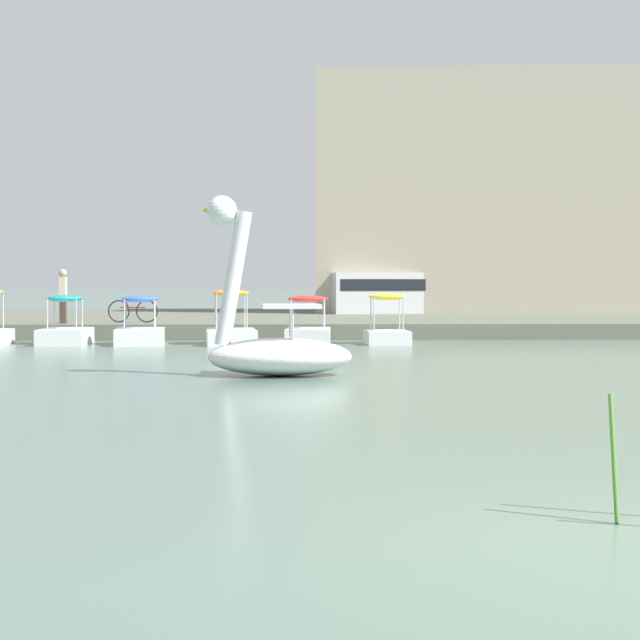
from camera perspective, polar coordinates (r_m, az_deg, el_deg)
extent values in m
cube|color=#5B6051|center=(45.37, 1.14, -0.03)|extent=(121.31, 21.69, 0.50)
ellipsoid|color=white|center=(21.32, -2.10, -1.93)|extent=(2.86, 1.76, 0.73)
cylinder|color=white|center=(21.26, -4.53, 2.18)|extent=(0.75, 0.33, 2.63)
sphere|color=white|center=(21.31, -5.13, 5.70)|extent=(0.60, 0.60, 0.58)
cone|color=yellow|center=(21.31, -5.75, 5.69)|extent=(0.34, 0.33, 0.32)
cube|color=white|center=(21.28, -1.50, 0.72)|extent=(1.16, 1.22, 0.08)
cylinder|color=silver|center=(21.83, -1.56, -0.06)|extent=(0.04, 0.04, 0.62)
cylinder|color=silver|center=(20.76, -1.43, -0.16)|extent=(0.04, 0.04, 0.62)
cube|color=white|center=(32.34, 3.50, -0.91)|extent=(1.27, 1.94, 0.40)
ellipsoid|color=yellow|center=(32.30, 3.50, 1.22)|extent=(1.09, 1.09, 0.20)
cylinder|color=#B7B7BF|center=(32.69, 2.67, 0.35)|extent=(0.04, 0.04, 1.00)
cylinder|color=#B7B7BF|center=(32.79, 4.16, 0.35)|extent=(0.04, 0.04, 1.00)
cylinder|color=#B7B7BF|center=(31.84, 2.82, 0.31)|extent=(0.04, 0.04, 1.00)
cylinder|color=#B7B7BF|center=(31.94, 4.35, 0.31)|extent=(0.04, 0.04, 1.00)
cube|color=white|center=(32.64, -0.62, -0.83)|extent=(1.44, 2.37, 0.45)
ellipsoid|color=red|center=(32.60, -0.62, 1.10)|extent=(1.27, 1.27, 0.20)
cylinder|color=#B7B7BF|center=(33.11, -1.42, 0.36)|extent=(0.04, 0.04, 0.88)
cylinder|color=#B7B7BF|center=(33.08, 0.24, 0.36)|extent=(0.04, 0.04, 0.88)
cylinder|color=#B7B7BF|center=(32.15, -1.51, 0.31)|extent=(0.04, 0.04, 0.88)
cylinder|color=#B7B7BF|center=(32.12, 0.20, 0.31)|extent=(0.04, 0.04, 0.88)
cube|color=white|center=(32.19, -4.66, -0.88)|extent=(1.63, 2.51, 0.45)
ellipsoid|color=orange|center=(32.15, -4.67, 1.41)|extent=(1.22, 1.53, 0.20)
cylinder|color=#B7B7BF|center=(32.72, -5.48, 0.49)|extent=(0.04, 0.04, 1.06)
cylinder|color=#B7B7BF|center=(32.75, -3.94, 0.49)|extent=(0.04, 0.04, 1.06)
cylinder|color=#B7B7BF|center=(31.57, -5.41, 0.43)|extent=(0.04, 0.04, 1.06)
cylinder|color=#B7B7BF|center=(31.61, -3.82, 0.44)|extent=(0.04, 0.04, 1.06)
cube|color=white|center=(32.37, -9.35, -0.86)|extent=(1.58, 2.35, 0.48)
ellipsoid|color=blue|center=(32.33, -9.36, 1.09)|extent=(1.17, 1.26, 0.20)
cylinder|color=#B7B7BF|center=(32.83, -10.07, 0.34)|extent=(0.04, 0.04, 0.86)
cylinder|color=#B7B7BF|center=(32.80, -8.57, 0.35)|extent=(0.04, 0.04, 0.86)
cylinder|color=#B7B7BF|center=(31.90, -10.16, 0.30)|extent=(0.04, 0.04, 0.86)
cylinder|color=#B7B7BF|center=(31.86, -8.61, 0.30)|extent=(0.04, 0.04, 0.86)
cube|color=white|center=(32.95, -13.12, -0.84)|extent=(1.34, 2.35, 0.47)
ellipsoid|color=teal|center=(32.92, -13.13, 1.10)|extent=(1.04, 1.29, 0.20)
cylinder|color=#B7B7BF|center=(33.51, -13.66, 0.36)|extent=(0.04, 0.04, 0.88)
cylinder|color=#B7B7BF|center=(33.36, -12.27, 0.36)|extent=(0.04, 0.04, 0.88)
cylinder|color=#B7B7BF|center=(32.50, -14.00, 0.31)|extent=(0.04, 0.04, 0.88)
cylinder|color=#B7B7BF|center=(32.35, -12.58, 0.31)|extent=(0.04, 0.04, 0.88)
cylinder|color=#B7B7BF|center=(33.50, -16.16, 0.47)|extent=(0.04, 0.04, 1.09)
cube|color=#47382D|center=(36.23, -13.22, 0.55)|extent=(0.21, 0.19, 0.91)
cube|color=beige|center=(36.22, -13.23, 1.73)|extent=(0.24, 0.21, 0.58)
sphere|color=tan|center=(36.22, -13.24, 2.39)|extent=(0.26, 0.26, 0.26)
torus|color=black|center=(36.57, -9.00, 0.45)|extent=(0.74, 0.16, 0.74)
torus|color=black|center=(36.84, -10.43, 0.45)|extent=(0.74, 0.16, 0.74)
cube|color=#A51E1E|center=(36.70, -9.72, 0.64)|extent=(0.86, 0.17, 0.04)
cylinder|color=#A51E1E|center=(36.75, -10.00, 0.81)|extent=(0.03, 0.03, 0.31)
cube|color=silver|center=(47.01, 3.31, 1.41)|extent=(4.72, 2.46, 1.75)
cube|color=black|center=(47.00, 3.31, 1.83)|extent=(4.37, 2.44, 0.49)
cube|color=#B2A893|center=(52.09, 8.79, 6.22)|extent=(16.59, 11.74, 10.43)
cylinder|color=#4C7F33|center=(8.58, 15.04, -6.95)|extent=(0.05, 0.17, 0.96)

